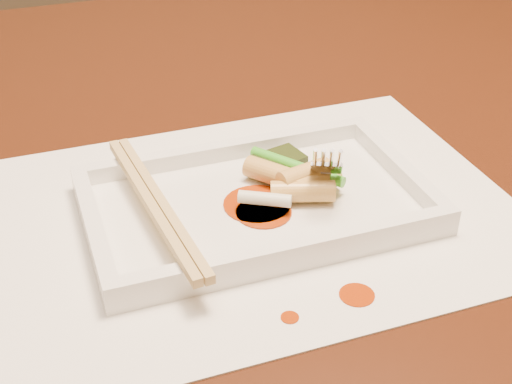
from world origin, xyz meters
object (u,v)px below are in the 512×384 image
object	(u,v)px
table	(242,229)
placemat	(256,212)
chopstick_a	(150,204)
fork	(334,93)
plate_base	(256,207)

from	to	relation	value
table	placemat	size ratio (longest dim) A/B	3.50
placemat	chopstick_a	world-z (taller)	chopstick_a
fork	table	bearing A→B (deg)	114.45
chopstick_a	fork	xyz separation A→B (m)	(0.15, 0.02, 0.06)
placemat	fork	size ratio (longest dim) A/B	2.86
table	chopstick_a	distance (m)	0.20
table	plate_base	size ratio (longest dim) A/B	5.38
placemat	chopstick_a	bearing A→B (deg)	180.00
fork	placemat	bearing A→B (deg)	-165.58
placemat	plate_base	size ratio (longest dim) A/B	1.54
fork	plate_base	bearing A→B (deg)	-165.58
table	plate_base	xyz separation A→B (m)	(-0.03, -0.12, 0.11)
plate_base	chopstick_a	bearing A→B (deg)	180.00
placemat	plate_base	world-z (taller)	plate_base
table	placemat	bearing A→B (deg)	-102.68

